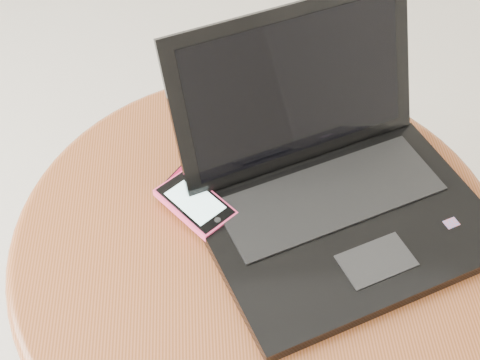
{
  "coord_description": "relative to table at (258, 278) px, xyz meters",
  "views": [
    {
      "loc": [
        0.02,
        -0.56,
        1.23
      ],
      "look_at": [
        0.06,
        0.0,
        0.59
      ],
      "focal_mm": 48.71,
      "sensor_mm": 36.0,
      "label": 1
    }
  ],
  "objects": [
    {
      "name": "table",
      "position": [
        0.0,
        0.0,
        0.0
      ],
      "size": [
        0.67,
        0.67,
        0.53
      ],
      "color": "#5D2310",
      "rests_on": "ground"
    },
    {
      "name": "laptop",
      "position": [
        0.1,
        0.04,
        0.16
      ],
      "size": [
        0.45,
        0.44,
        0.23
      ],
      "color": "black",
      "rests_on": "table"
    },
    {
      "name": "phone_black",
      "position": [
        -0.07,
        0.07,
        0.12
      ],
      "size": [
        0.13,
        0.12,
        0.01
      ],
      "color": "black",
      "rests_on": "table"
    },
    {
      "name": "phone_pink",
      "position": [
        -0.08,
        0.04,
        0.13
      ],
      "size": [
        0.11,
        0.12,
        0.01
      ],
      "color": "#F03E73",
      "rests_on": "phone_black"
    }
  ]
}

